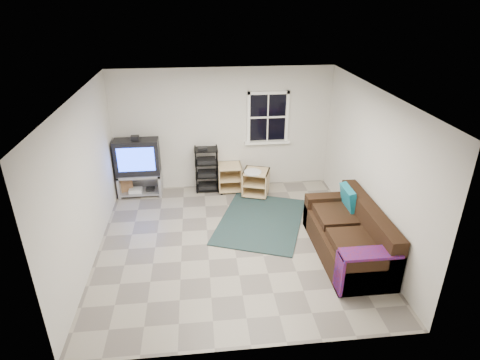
{
  "coord_description": "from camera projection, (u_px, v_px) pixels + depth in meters",
  "views": [
    {
      "loc": [
        -0.53,
        -5.81,
        3.97
      ],
      "look_at": [
        0.15,
        0.4,
        1.01
      ],
      "focal_mm": 30.0,
      "sensor_mm": 36.0,
      "label": 1
    }
  ],
  "objects": [
    {
      "name": "sofa",
      "position": [
        350.0,
        237.0,
        6.54
      ],
      "size": [
        0.92,
        2.07,
        0.95
      ],
      "color": "black",
      "rests_on": "ground"
    },
    {
      "name": "shag_rug",
      "position": [
        261.0,
        221.0,
        7.61
      ],
      "size": [
        2.1,
        2.42,
        0.02
      ],
      "primitive_type": "cube",
      "rotation": [
        0.0,
        0.0,
        -0.36
      ],
      "color": "black",
      "rests_on": "ground"
    },
    {
      "name": "side_table_right",
      "position": [
        256.0,
        181.0,
        8.47
      ],
      "size": [
        0.65,
        0.65,
        0.59
      ],
      "rotation": [
        0.0,
        0.0,
        -0.33
      ],
      "color": "#D2B081",
      "rests_on": "ground"
    },
    {
      "name": "av_rack",
      "position": [
        207.0,
        172.0,
        8.64
      ],
      "size": [
        0.5,
        0.36,
        0.99
      ],
      "color": "black",
      "rests_on": "ground"
    },
    {
      "name": "side_table_left",
      "position": [
        230.0,
        176.0,
        8.71
      ],
      "size": [
        0.5,
        0.5,
        0.59
      ],
      "rotation": [
        0.0,
        0.0,
        0.0
      ],
      "color": "#D2B081",
      "rests_on": "ground"
    },
    {
      "name": "room",
      "position": [
        268.0,
        121.0,
        8.47
      ],
      "size": [
        4.6,
        4.62,
        4.6
      ],
      "color": "gray",
      "rests_on": "ground"
    },
    {
      "name": "tv_unit",
      "position": [
        138.0,
        163.0,
        8.33
      ],
      "size": [
        0.9,
        0.45,
        1.32
      ],
      "color": "#9898A0",
      "rests_on": "ground"
    },
    {
      "name": "paper_bag",
      "position": [
        124.0,
        184.0,
        8.55
      ],
      "size": [
        0.36,
        0.3,
        0.44
      ],
      "primitive_type": "cube",
      "rotation": [
        0.0,
        0.0,
        0.39
      ],
      "color": "olive",
      "rests_on": "ground"
    }
  ]
}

